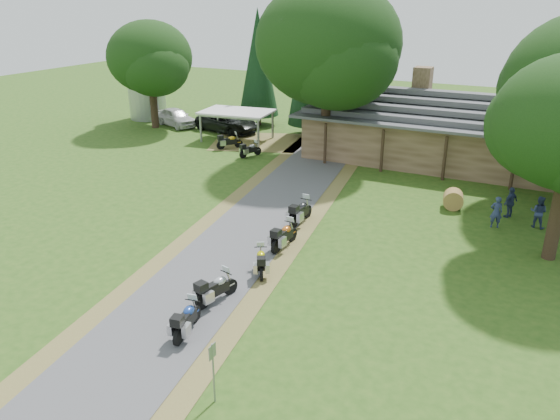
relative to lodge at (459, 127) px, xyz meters
The scene contains 23 objects.
ground 24.86m from the lodge, 104.04° to the right, with size 120.00×120.00×0.00m, color #284E16.
driveway 21.17m from the lodge, 108.00° to the right, with size 46.00×46.00×0.00m, color #49494C.
lodge is the anchor object (origin of this frame).
silo 28.51m from the lodge, behind, with size 3.37×3.37×6.84m, color gray.
carport 16.87m from the lodge, behind, with size 5.43×3.62×2.35m, color white, non-canonical shape.
car_white_sedan 24.22m from the lodge, behind, with size 5.95×2.51×1.98m, color silver.
car_dark_suv 19.06m from the lodge, behind, with size 6.31×2.68×2.42m, color black.
motorcycle_row_a 25.90m from the lodge, 100.22° to the right, with size 1.79×0.58×1.23m, color navy, non-canonical shape.
motorcycle_row_b 23.80m from the lodge, 101.66° to the right, with size 1.87×0.61×1.28m, color #A1A2A9, non-canonical shape.
motorcycle_row_c 20.96m from the lodge, 102.18° to the right, with size 1.71×0.56×1.17m, color #C3C203, non-canonical shape.
motorcycle_row_d 18.45m from the lodge, 104.55° to the right, with size 1.92×0.63×1.31m, color #B75A17, non-canonical shape.
motorcycle_row_e 15.75m from the lodge, 109.12° to the right, with size 1.99×0.65×1.36m, color black, non-canonical shape.
motorcycle_carport_a 16.55m from the lodge, 165.79° to the right, with size 1.80×0.59×1.23m, color gold, non-canonical shape.
motorcycle_carport_b 14.57m from the lodge, 158.69° to the right, with size 1.67×0.55×1.14m, color gray, non-canonical shape.
person_a 11.70m from the lodge, 70.80° to the right, with size 0.55×0.39×1.93m, color navy.
person_b 11.62m from the lodge, 60.33° to the right, with size 0.55×0.40×1.93m, color navy.
person_c 10.29m from the lodge, 64.84° to the right, with size 0.55×0.40×1.94m, color navy.
hay_bale 9.54m from the lodge, 81.03° to the right, with size 1.07×1.07×0.98m, color olive.
sign_post 28.01m from the lodge, 93.83° to the right, with size 0.36×0.06×1.97m, color gray, non-canonical shape.
oak_lodge_left 9.93m from the lodge, 156.48° to the right, with size 9.60×9.60×12.81m, color black, non-canonical shape.
oak_silo 25.58m from the lodge, behind, with size 7.11×7.11×9.67m, color black, non-canonical shape.
cedar_near 12.96m from the lodge, 168.40° to the left, with size 3.82×3.82×12.80m, color black.
cedar_far 18.43m from the lodge, 167.26° to the left, with size 3.51×3.51×9.94m, color black.
Camera 1 is at (11.42, -14.31, 10.93)m, focal length 35.00 mm.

